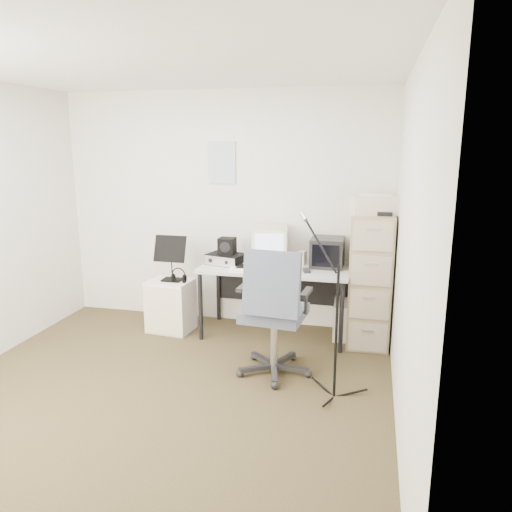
% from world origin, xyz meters
% --- Properties ---
extents(floor, '(3.60, 3.60, 0.01)m').
position_xyz_m(floor, '(0.00, 0.00, -0.01)').
color(floor, '#322B1B').
rests_on(floor, ground).
extents(ceiling, '(3.60, 3.60, 0.01)m').
position_xyz_m(ceiling, '(0.00, 0.00, 2.50)').
color(ceiling, white).
rests_on(ceiling, ground).
extents(wall_back, '(3.60, 0.02, 2.50)m').
position_xyz_m(wall_back, '(0.00, 1.80, 1.25)').
color(wall_back, silver).
rests_on(wall_back, ground).
extents(wall_right, '(0.02, 3.60, 2.50)m').
position_xyz_m(wall_right, '(1.80, 0.00, 1.25)').
color(wall_right, silver).
rests_on(wall_right, ground).
extents(wall_calendar, '(0.30, 0.02, 0.44)m').
position_xyz_m(wall_calendar, '(-0.02, 1.79, 1.75)').
color(wall_calendar, white).
rests_on(wall_calendar, wall_back).
extents(filing_cabinet, '(0.40, 0.60, 1.30)m').
position_xyz_m(filing_cabinet, '(1.58, 1.48, 0.65)').
color(filing_cabinet, gray).
rests_on(filing_cabinet, floor).
extents(printer, '(0.50, 0.40, 0.17)m').
position_xyz_m(printer, '(1.58, 1.46, 1.39)').
color(printer, silver).
rests_on(printer, filing_cabinet).
extents(desk, '(1.50, 0.70, 0.73)m').
position_xyz_m(desk, '(0.63, 1.45, 0.36)').
color(desk, silver).
rests_on(desk, floor).
extents(crt_monitor, '(0.42, 0.44, 0.39)m').
position_xyz_m(crt_monitor, '(0.55, 1.55, 0.93)').
color(crt_monitor, silver).
rests_on(crt_monitor, desk).
extents(crt_tv, '(0.33, 0.35, 0.29)m').
position_xyz_m(crt_tv, '(1.14, 1.59, 0.88)').
color(crt_tv, black).
rests_on(crt_tv, desk).
extents(desk_speaker, '(0.09, 0.09, 0.14)m').
position_xyz_m(desk_speaker, '(0.88, 1.60, 0.80)').
color(desk_speaker, beige).
rests_on(desk_speaker, desk).
extents(keyboard, '(0.46, 0.24, 0.02)m').
position_xyz_m(keyboard, '(0.59, 1.25, 0.74)').
color(keyboard, silver).
rests_on(keyboard, desk).
extents(mouse, '(0.09, 0.12, 0.03)m').
position_xyz_m(mouse, '(0.97, 1.31, 0.75)').
color(mouse, black).
rests_on(mouse, desk).
extents(radio_receiver, '(0.43, 0.35, 0.11)m').
position_xyz_m(radio_receiver, '(0.12, 1.46, 0.78)').
color(radio_receiver, black).
rests_on(radio_receiver, desk).
extents(radio_speaker, '(0.17, 0.16, 0.16)m').
position_xyz_m(radio_speaker, '(0.12, 1.48, 0.92)').
color(radio_speaker, black).
rests_on(radio_speaker, radio_receiver).
extents(papers, '(0.28, 0.36, 0.02)m').
position_xyz_m(papers, '(0.33, 1.30, 0.74)').
color(papers, white).
rests_on(papers, desk).
extents(pc_tower, '(0.19, 0.40, 0.37)m').
position_xyz_m(pc_tower, '(1.32, 1.57, 0.19)').
color(pc_tower, silver).
rests_on(pc_tower, floor).
extents(office_chair, '(0.72, 0.72, 1.14)m').
position_xyz_m(office_chair, '(0.79, 0.59, 0.57)').
color(office_chair, '#373C4A').
rests_on(office_chair, floor).
extents(side_cart, '(0.48, 0.40, 0.55)m').
position_xyz_m(side_cart, '(-0.46, 1.32, 0.27)').
color(side_cart, silver).
rests_on(side_cart, floor).
extents(music_stand, '(0.35, 0.21, 0.49)m').
position_xyz_m(music_stand, '(-0.44, 1.33, 0.79)').
color(music_stand, black).
rests_on(music_stand, side_cart).
extents(headphones, '(0.20, 0.20, 0.03)m').
position_xyz_m(headphones, '(-0.35, 1.28, 0.60)').
color(headphones, black).
rests_on(headphones, side_cart).
extents(mic_stand, '(0.03, 0.03, 1.40)m').
position_xyz_m(mic_stand, '(1.34, 0.29, 0.70)').
color(mic_stand, black).
rests_on(mic_stand, floor).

